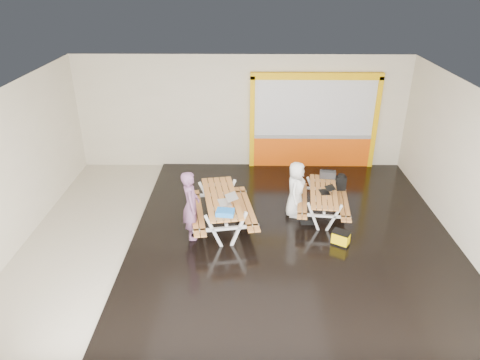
{
  "coord_description": "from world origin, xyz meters",
  "views": [
    {
      "loc": [
        0.13,
        -8.87,
        5.8
      ],
      "look_at": [
        0.0,
        0.9,
        1.0
      ],
      "focal_mm": 32.86,
      "sensor_mm": 36.0,
      "label": 1
    }
  ],
  "objects_px": {
    "laptop_left": "(227,200)",
    "blue_pouch": "(225,212)",
    "dark_case": "(308,220)",
    "fluke_bag": "(341,238)",
    "laptop_right": "(326,190)",
    "person_left": "(191,205)",
    "picnic_table_left": "(221,205)",
    "person_right": "(296,189)",
    "toolbox": "(328,174)",
    "backpack": "(341,182)",
    "picnic_table_right": "(323,197)"
  },
  "relations": [
    {
      "from": "person_left",
      "to": "backpack",
      "type": "xyz_separation_m",
      "value": [
        3.74,
        1.66,
        -0.22
      ]
    },
    {
      "from": "picnic_table_left",
      "to": "person_right",
      "type": "relative_size",
      "value": 1.65
    },
    {
      "from": "blue_pouch",
      "to": "dark_case",
      "type": "distance_m",
      "value": 2.39
    },
    {
      "from": "person_left",
      "to": "laptop_right",
      "type": "xyz_separation_m",
      "value": [
        3.24,
        0.97,
        -0.11
      ]
    },
    {
      "from": "person_left",
      "to": "blue_pouch",
      "type": "height_order",
      "value": "person_left"
    },
    {
      "from": "blue_pouch",
      "to": "toolbox",
      "type": "bearing_deg",
      "value": 39.45
    },
    {
      "from": "laptop_left",
      "to": "blue_pouch",
      "type": "relative_size",
      "value": 1.31
    },
    {
      "from": "blue_pouch",
      "to": "toolbox",
      "type": "distance_m",
      "value": 3.38
    },
    {
      "from": "picnic_table_right",
      "to": "person_left",
      "type": "bearing_deg",
      "value": -161.8
    },
    {
      "from": "person_left",
      "to": "person_right",
      "type": "distance_m",
      "value": 2.7
    },
    {
      "from": "picnic_table_right",
      "to": "fluke_bag",
      "type": "distance_m",
      "value": 1.37
    },
    {
      "from": "picnic_table_left",
      "to": "blue_pouch",
      "type": "relative_size",
      "value": 6.16
    },
    {
      "from": "picnic_table_left",
      "to": "laptop_right",
      "type": "xyz_separation_m",
      "value": [
        2.57,
        0.5,
        0.14
      ]
    },
    {
      "from": "dark_case",
      "to": "fluke_bag",
      "type": "relative_size",
      "value": 0.78
    },
    {
      "from": "person_left",
      "to": "toolbox",
      "type": "xyz_separation_m",
      "value": [
        3.4,
        1.8,
        -0.06
      ]
    },
    {
      "from": "laptop_left",
      "to": "dark_case",
      "type": "bearing_deg",
      "value": 13.9
    },
    {
      "from": "person_right",
      "to": "backpack",
      "type": "bearing_deg",
      "value": -47.07
    },
    {
      "from": "person_left",
      "to": "dark_case",
      "type": "xyz_separation_m",
      "value": [
        2.79,
        0.69,
        -0.78
      ]
    },
    {
      "from": "person_left",
      "to": "backpack",
      "type": "bearing_deg",
      "value": -73.78
    },
    {
      "from": "picnic_table_left",
      "to": "person_left",
      "type": "relative_size",
      "value": 1.44
    },
    {
      "from": "person_right",
      "to": "laptop_left",
      "type": "distance_m",
      "value": 1.89
    },
    {
      "from": "picnic_table_left",
      "to": "dark_case",
      "type": "xyz_separation_m",
      "value": [
        2.13,
        0.21,
        -0.54
      ]
    },
    {
      "from": "picnic_table_left",
      "to": "picnic_table_right",
      "type": "relative_size",
      "value": 1.2
    },
    {
      "from": "person_left",
      "to": "laptop_right",
      "type": "distance_m",
      "value": 3.38
    },
    {
      "from": "laptop_left",
      "to": "toolbox",
      "type": "relative_size",
      "value": 1.16
    },
    {
      "from": "picnic_table_left",
      "to": "laptop_left",
      "type": "relative_size",
      "value": 4.71
    },
    {
      "from": "picnic_table_left",
      "to": "person_left",
      "type": "distance_m",
      "value": 0.85
    },
    {
      "from": "person_left",
      "to": "backpack",
      "type": "relative_size",
      "value": 3.73
    },
    {
      "from": "picnic_table_right",
      "to": "laptop_right",
      "type": "xyz_separation_m",
      "value": [
        0.06,
        -0.07,
        0.22
      ]
    },
    {
      "from": "picnic_table_right",
      "to": "laptop_right",
      "type": "height_order",
      "value": "laptop_right"
    },
    {
      "from": "picnic_table_left",
      "to": "person_right",
      "type": "height_order",
      "value": "person_right"
    },
    {
      "from": "blue_pouch",
      "to": "dark_case",
      "type": "bearing_deg",
      "value": 27.29
    },
    {
      "from": "backpack",
      "to": "dark_case",
      "type": "bearing_deg",
      "value": -134.15
    },
    {
      "from": "picnic_table_right",
      "to": "backpack",
      "type": "xyz_separation_m",
      "value": [
        0.55,
        0.61,
        0.11
      ]
    },
    {
      "from": "laptop_right",
      "to": "backpack",
      "type": "xyz_separation_m",
      "value": [
        0.5,
        0.69,
        -0.11
      ]
    },
    {
      "from": "laptop_right",
      "to": "person_left",
      "type": "bearing_deg",
      "value": -163.3
    },
    {
      "from": "backpack",
      "to": "fluke_bag",
      "type": "height_order",
      "value": "backpack"
    },
    {
      "from": "backpack",
      "to": "laptop_right",
      "type": "bearing_deg",
      "value": -125.82
    },
    {
      "from": "backpack",
      "to": "fluke_bag",
      "type": "distance_m",
      "value": 2.0
    },
    {
      "from": "dark_case",
      "to": "fluke_bag",
      "type": "bearing_deg",
      "value": -56.77
    },
    {
      "from": "blue_pouch",
      "to": "backpack",
      "type": "relative_size",
      "value": 0.87
    },
    {
      "from": "person_left",
      "to": "backpack",
      "type": "height_order",
      "value": "person_left"
    },
    {
      "from": "blue_pouch",
      "to": "fluke_bag",
      "type": "bearing_deg",
      "value": 1.84
    },
    {
      "from": "person_left",
      "to": "toolbox",
      "type": "distance_m",
      "value": 3.85
    },
    {
      "from": "laptop_left",
      "to": "blue_pouch",
      "type": "height_order",
      "value": "laptop_left"
    },
    {
      "from": "laptop_left",
      "to": "laptop_right",
      "type": "xyz_separation_m",
      "value": [
        2.43,
        0.77,
        -0.13
      ]
    },
    {
      "from": "backpack",
      "to": "picnic_table_left",
      "type": "bearing_deg",
      "value": -158.85
    },
    {
      "from": "person_right",
      "to": "laptop_left",
      "type": "relative_size",
      "value": 2.86
    },
    {
      "from": "person_left",
      "to": "blue_pouch",
      "type": "distance_m",
      "value": 0.86
    },
    {
      "from": "person_right",
      "to": "blue_pouch",
      "type": "bearing_deg",
      "value": 146.17
    }
  ]
}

